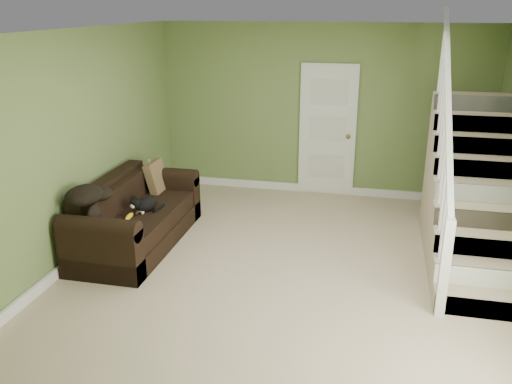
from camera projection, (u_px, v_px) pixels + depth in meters
The scene contains 15 objects.
floor at pixel (291, 269), 6.14m from camera, with size 5.00×5.50×0.01m, color tan.
ceiling at pixel (297, 31), 5.28m from camera, with size 5.00×5.50×0.01m, color white.
wall_back at pixel (322, 111), 8.24m from camera, with size 5.00×0.04×2.60m, color olive.
wall_front at pixel (220, 283), 3.18m from camera, with size 5.00×0.04×2.60m, color olive.
wall_left at pixel (79, 146), 6.23m from camera, with size 0.04×5.50×2.60m, color olive.
baseboard_back at pixel (319, 189), 8.62m from camera, with size 5.00×0.04×0.12m, color white.
baseboard_left at pixel (92, 244), 6.63m from camera, with size 0.04×5.50×0.12m, color white.
door at pixel (328, 131), 8.27m from camera, with size 0.86×0.12×2.02m.
staircase at pixel (472, 201), 6.40m from camera, with size 1.00×2.51×2.82m.
sofa at pixel (134, 220), 6.70m from camera, with size 0.92×2.12×0.84m.
side_table at pixel (158, 193), 7.75m from camera, with size 0.55×0.55×0.79m.
cat at pixel (145, 205), 6.56m from camera, with size 0.29×0.50×0.24m.
banana at pixel (129, 217), 6.36m from camera, with size 0.06×0.21×0.06m, color yellow.
throw_pillow at pixel (156, 177), 7.30m from camera, with size 0.11×0.42×0.42m, color #4B311E.
throw_blanket at pixel (84, 195), 5.92m from camera, with size 0.38×0.50×0.21m, color black.
Camera 1 is at (0.83, -5.45, 2.86)m, focal length 38.00 mm.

